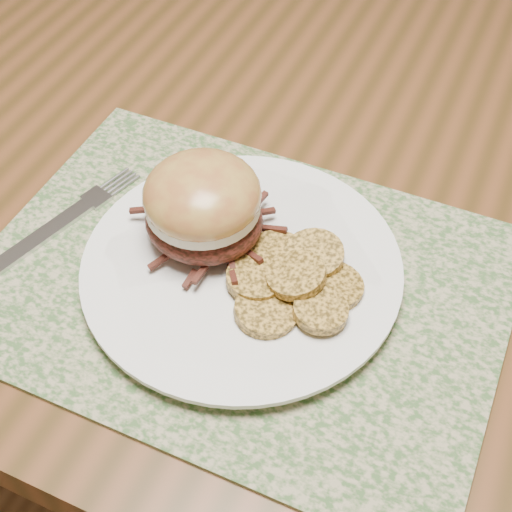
{
  "coord_description": "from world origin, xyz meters",
  "views": [
    {
      "loc": [
        0.14,
        -0.57,
        1.23
      ],
      "look_at": [
        -0.02,
        -0.22,
        0.79
      ],
      "focal_mm": 50.0,
      "sensor_mm": 36.0,
      "label": 1
    }
  ],
  "objects_px": {
    "pork_sandwich": "(203,205)",
    "fork": "(55,227)",
    "dining_table": "(348,194)",
    "dinner_plate": "(242,268)"
  },
  "relations": [
    {
      "from": "dinner_plate",
      "to": "fork",
      "type": "relative_size",
      "value": 1.32
    },
    {
      "from": "pork_sandwich",
      "to": "fork",
      "type": "distance_m",
      "value": 0.15
    },
    {
      "from": "dining_table",
      "to": "pork_sandwich",
      "type": "bearing_deg",
      "value": -109.81
    },
    {
      "from": "pork_sandwich",
      "to": "fork",
      "type": "bearing_deg",
      "value": -158.56
    },
    {
      "from": "pork_sandwich",
      "to": "dinner_plate",
      "type": "bearing_deg",
      "value": -12.5
    },
    {
      "from": "dining_table",
      "to": "dinner_plate",
      "type": "relative_size",
      "value": 5.77
    },
    {
      "from": "dinner_plate",
      "to": "fork",
      "type": "height_order",
      "value": "dinner_plate"
    },
    {
      "from": "dining_table",
      "to": "fork",
      "type": "bearing_deg",
      "value": -131.44
    },
    {
      "from": "dining_table",
      "to": "pork_sandwich",
      "type": "relative_size",
      "value": 13.07
    },
    {
      "from": "dining_table",
      "to": "pork_sandwich",
      "type": "height_order",
      "value": "pork_sandwich"
    }
  ]
}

